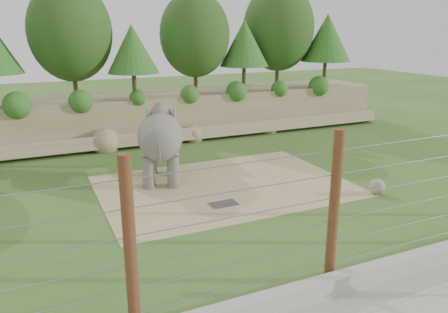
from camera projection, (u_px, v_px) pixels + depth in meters
name	position (u px, v px, depth m)	size (l,w,h in m)	color
ground	(248.00, 215.00, 15.15)	(90.00, 90.00, 0.00)	#36691F
back_embankment	(157.00, 69.00, 25.33)	(30.00, 5.52, 8.77)	#847154
dirt_patch	(225.00, 186.00, 17.96)	(10.00, 7.00, 0.02)	tan
drain_grate	(224.00, 204.00, 16.06)	(1.00, 0.60, 0.03)	#262628
elephant	(161.00, 146.00, 18.16)	(1.61, 3.75, 3.04)	#635F5A
stone_ball	(377.00, 187.00, 16.97)	(0.61, 0.61, 0.61)	gray
retaining_wall	(342.00, 282.00, 10.71)	(26.00, 0.35, 0.50)	#A6A69A
barrier_fence	(334.00, 209.00, 10.65)	(20.26, 0.26, 4.00)	#4E2D11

